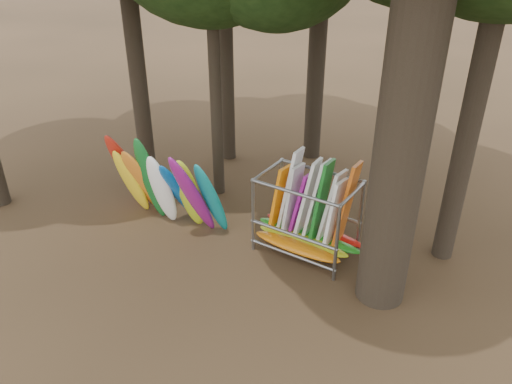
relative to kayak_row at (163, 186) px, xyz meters
The scene contains 3 objects.
ground 2.37m from the kayak_row, 13.18° to the right, with size 120.00×120.00×0.00m, color #47331E.
kayak_row is the anchor object (origin of this frame).
storage_rack 4.38m from the kayak_row, 14.47° to the left, with size 3.21×1.53×2.86m.
Camera 1 is at (7.46, -8.90, 8.22)m, focal length 35.00 mm.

